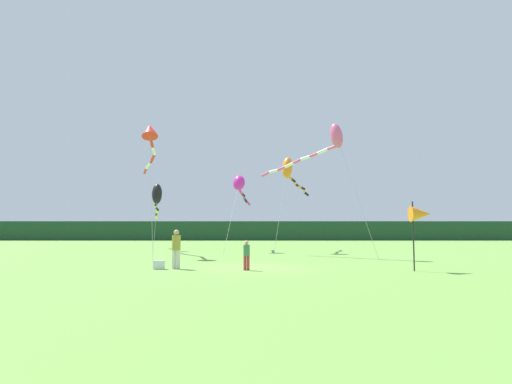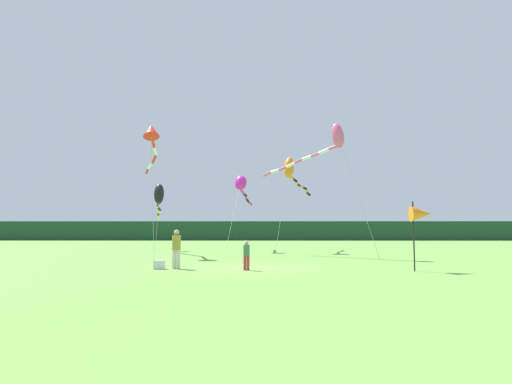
{
  "view_description": "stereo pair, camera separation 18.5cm",
  "coord_description": "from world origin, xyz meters",
  "views": [
    {
      "loc": [
        0.06,
        -20.98,
        1.91
      ],
      "look_at": [
        0.0,
        6.0,
        4.09
      ],
      "focal_mm": 30.74,
      "sensor_mm": 36.0,
      "label": 1
    },
    {
      "loc": [
        0.25,
        -20.98,
        1.91
      ],
      "look_at": [
        0.0,
        6.0,
        4.09
      ],
      "focal_mm": 30.74,
      "sensor_mm": 36.0,
      "label": 2
    }
  ],
  "objects": [
    {
      "name": "kite_red",
      "position": [
        -7.21,
        8.59,
        8.11
      ],
      "size": [
        3.24,
        9.98,
        9.05
      ],
      "color": "#B2B2B2",
      "rests_on": "ground"
    },
    {
      "name": "kite_black",
      "position": [
        -8.32,
        15.93,
        4.51
      ],
      "size": [
        1.63,
        7.1,
        5.69
      ],
      "color": "#B2B2B2",
      "rests_on": "ground"
    },
    {
      "name": "cooler_box",
      "position": [
        -4.38,
        -0.75,
        0.2
      ],
      "size": [
        0.49,
        0.35,
        0.4
      ],
      "primitive_type": "cube",
      "color": "silver",
      "rests_on": "ground"
    },
    {
      "name": "person_adult",
      "position": [
        -3.63,
        -0.62,
        1.01
      ],
      "size": [
        0.4,
        0.4,
        1.8
      ],
      "color": "silver",
      "rests_on": "ground"
    },
    {
      "name": "banner_flag_pole",
      "position": [
        7.33,
        -1.65,
        2.48
      ],
      "size": [
        0.9,
        0.7,
        3.05
      ],
      "color": "black",
      "rests_on": "ground"
    },
    {
      "name": "ground_plane",
      "position": [
        0.0,
        0.0,
        0.0
      ],
      "size": [
        120.0,
        120.0,
        0.0
      ],
      "primitive_type": "plane",
      "color": "#6B9E42"
    },
    {
      "name": "person_child",
      "position": [
        -0.36,
        -1.24,
        0.74
      ],
      "size": [
        0.29,
        0.29,
        1.32
      ],
      "color": "#B23338",
      "rests_on": "ground"
    },
    {
      "name": "kite_rainbow",
      "position": [
        4.75,
        7.42,
        7.51
      ],
      "size": [
        6.95,
        5.88,
        8.74
      ],
      "color": "#B2B2B2",
      "rests_on": "ground"
    },
    {
      "name": "distant_treeline",
      "position": [
        0.0,
        45.0,
        1.41
      ],
      "size": [
        108.0,
        2.76,
        2.82
      ],
      "primitive_type": "cube",
      "color": "#1E4228",
      "rests_on": "ground"
    },
    {
      "name": "kite_magenta",
      "position": [
        -1.25,
        14.13,
        5.33
      ],
      "size": [
        1.79,
        8.82,
        6.26
      ],
      "color": "#B2B2B2",
      "rests_on": "ground"
    },
    {
      "name": "kite_orange",
      "position": [
        2.68,
        13.36,
        6.39
      ],
      "size": [
        3.52,
        8.33,
        7.56
      ],
      "color": "#B2B2B2",
      "rests_on": "ground"
    }
  ]
}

